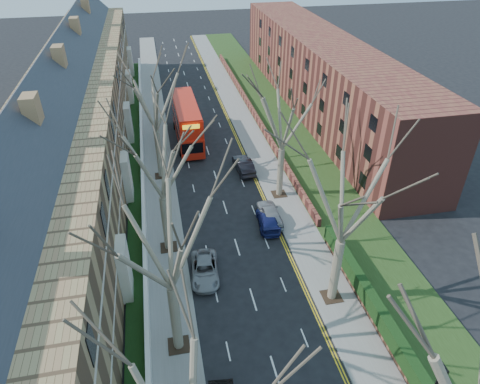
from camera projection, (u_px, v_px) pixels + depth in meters
pavement_left at (155, 133)px, 54.99m from camera, size 3.00×102.00×0.12m
pavement_right at (246, 125)px, 57.02m from camera, size 3.00×102.00×0.12m
terrace_left at (77, 124)px, 44.15m from camera, size 9.70×78.00×13.60m
flats_right at (320, 74)px, 59.53m from camera, size 13.97×54.00×10.00m
wall_hedge_right at (400, 352)px, 26.41m from camera, size 0.70×24.00×1.80m
front_wall_left at (142, 160)px, 47.85m from camera, size 0.30×78.00×1.00m
grass_verge_right at (278, 122)px, 57.73m from camera, size 6.00×102.00×0.06m
tree_left_mid at (165, 232)px, 22.80m from camera, size 10.50×10.50×14.71m
tree_left_far at (158, 152)px, 31.17m from camera, size 10.15×10.15×14.22m
tree_left_dist at (152, 91)px, 40.83m from camera, size 10.50×10.50×14.71m
tree_right_mid at (349, 189)px, 26.37m from camera, size 10.50×10.50×14.71m
tree_right_far at (284, 109)px, 38.01m from camera, size 10.15×10.15×14.22m
double_decker_bus at (187, 123)px, 52.08m from camera, size 3.08×11.73×4.86m
car_left_far at (205, 270)px, 33.16m from camera, size 2.54×4.76×1.27m
car_right_near at (268, 219)px, 38.58m from camera, size 2.23×4.63×1.30m
car_right_mid at (270, 213)px, 39.13m from camera, size 1.88×4.54×1.54m
car_right_far at (244, 165)px, 46.66m from camera, size 1.87×4.65×1.50m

